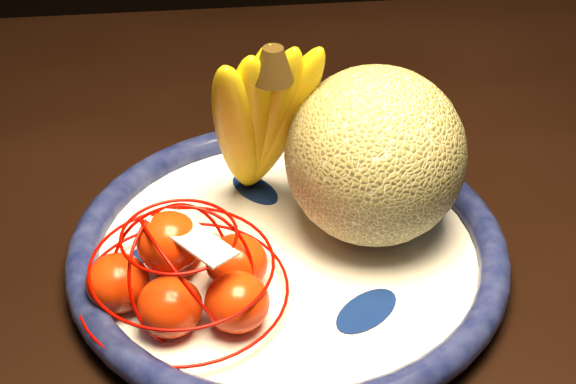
{
  "coord_description": "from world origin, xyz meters",
  "views": [
    {
      "loc": [
        0.22,
        -0.58,
        1.27
      ],
      "look_at": [
        0.22,
        0.0,
        0.83
      ],
      "focal_mm": 55.0,
      "sensor_mm": 36.0,
      "label": 1
    }
  ],
  "objects_px": {
    "dining_table": "(9,309)",
    "cantaloupe": "(375,156)",
    "banana_bunch": "(259,115)",
    "mandarin_bag": "(184,274)",
    "fruit_bowl": "(288,251)"
  },
  "relations": [
    {
      "from": "dining_table",
      "to": "cantaloupe",
      "type": "distance_m",
      "value": 0.38
    },
    {
      "from": "banana_bunch",
      "to": "mandarin_bag",
      "type": "bearing_deg",
      "value": -136.83
    },
    {
      "from": "dining_table",
      "to": "mandarin_bag",
      "type": "height_order",
      "value": "mandarin_bag"
    },
    {
      "from": "cantaloupe",
      "to": "banana_bunch",
      "type": "height_order",
      "value": "banana_bunch"
    },
    {
      "from": "dining_table",
      "to": "mandarin_bag",
      "type": "relative_size",
      "value": 7.58
    },
    {
      "from": "dining_table",
      "to": "cantaloupe",
      "type": "xyz_separation_m",
      "value": [
        0.33,
        0.01,
        0.17
      ]
    },
    {
      "from": "dining_table",
      "to": "mandarin_bag",
      "type": "xyz_separation_m",
      "value": [
        0.18,
        -0.09,
        0.12
      ]
    },
    {
      "from": "fruit_bowl",
      "to": "cantaloupe",
      "type": "height_order",
      "value": "cantaloupe"
    },
    {
      "from": "cantaloupe",
      "to": "mandarin_bag",
      "type": "distance_m",
      "value": 0.19
    },
    {
      "from": "fruit_bowl",
      "to": "dining_table",
      "type": "bearing_deg",
      "value": 173.99
    },
    {
      "from": "fruit_bowl",
      "to": "banana_bunch",
      "type": "distance_m",
      "value": 0.12
    },
    {
      "from": "dining_table",
      "to": "fruit_bowl",
      "type": "relative_size",
      "value": 4.35
    },
    {
      "from": "fruit_bowl",
      "to": "mandarin_bag",
      "type": "xyz_separation_m",
      "value": [
        -0.08,
        -0.06,
        0.03
      ]
    },
    {
      "from": "fruit_bowl",
      "to": "mandarin_bag",
      "type": "height_order",
      "value": "mandarin_bag"
    },
    {
      "from": "cantaloupe",
      "to": "banana_bunch",
      "type": "relative_size",
      "value": 0.8
    }
  ]
}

